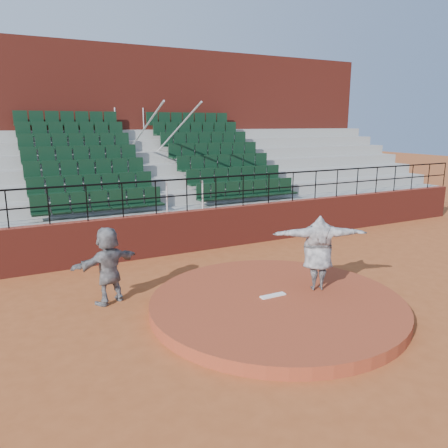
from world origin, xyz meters
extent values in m
plane|color=#A14E24|center=(0.00, 0.00, 0.00)|extent=(90.00, 90.00, 0.00)
cylinder|color=#943B21|center=(0.00, 0.00, 0.12)|extent=(5.50, 5.50, 0.25)
cube|color=white|center=(0.00, 0.15, 0.27)|extent=(0.60, 0.15, 0.03)
cube|color=maroon|center=(0.00, 5.00, 0.65)|extent=(24.00, 0.30, 1.30)
cylinder|color=black|center=(0.00, 5.00, 2.30)|extent=(24.00, 0.05, 0.05)
cylinder|color=black|center=(0.00, 5.00, 1.80)|extent=(24.00, 0.04, 0.04)
cylinder|color=black|center=(-5.00, 5.00, 1.80)|extent=(0.04, 0.04, 1.00)
cylinder|color=black|center=(-4.00, 5.00, 1.80)|extent=(0.04, 0.04, 1.00)
cylinder|color=black|center=(-3.00, 5.00, 1.80)|extent=(0.04, 0.04, 1.00)
cylinder|color=black|center=(-2.00, 5.00, 1.80)|extent=(0.04, 0.04, 1.00)
cylinder|color=black|center=(-1.00, 5.00, 1.80)|extent=(0.04, 0.04, 1.00)
cylinder|color=black|center=(0.00, 5.00, 1.80)|extent=(0.04, 0.04, 1.00)
cylinder|color=black|center=(1.00, 5.00, 1.80)|extent=(0.04, 0.04, 1.00)
cylinder|color=black|center=(2.00, 5.00, 1.80)|extent=(0.04, 0.04, 1.00)
cylinder|color=black|center=(3.00, 5.00, 1.80)|extent=(0.04, 0.04, 1.00)
cylinder|color=black|center=(4.00, 5.00, 1.80)|extent=(0.04, 0.04, 1.00)
cylinder|color=black|center=(5.00, 5.00, 1.80)|extent=(0.04, 0.04, 1.00)
cylinder|color=black|center=(6.00, 5.00, 1.80)|extent=(0.04, 0.04, 1.00)
cylinder|color=black|center=(7.00, 5.00, 1.80)|extent=(0.04, 0.04, 1.00)
cylinder|color=black|center=(8.00, 5.00, 1.80)|extent=(0.04, 0.04, 1.00)
cylinder|color=black|center=(9.00, 5.00, 1.80)|extent=(0.04, 0.04, 1.00)
cylinder|color=black|center=(10.00, 5.00, 1.80)|extent=(0.04, 0.04, 1.00)
cylinder|color=black|center=(11.00, 5.00, 1.80)|extent=(0.04, 0.04, 1.00)
cylinder|color=black|center=(12.00, 5.00, 1.80)|extent=(0.04, 0.04, 1.00)
cube|color=gray|center=(0.00, 5.58, 0.65)|extent=(24.00, 0.85, 1.30)
cube|color=black|center=(-2.53, 5.59, 1.66)|extent=(3.85, 0.48, 0.72)
cube|color=black|center=(2.53, 5.59, 1.66)|extent=(3.85, 0.48, 0.72)
cube|color=gray|center=(0.00, 6.43, 0.85)|extent=(24.00, 0.85, 1.70)
cube|color=black|center=(-2.53, 6.44, 2.06)|extent=(3.85, 0.48, 0.72)
cube|color=black|center=(2.53, 6.44, 2.06)|extent=(3.85, 0.48, 0.72)
cube|color=gray|center=(0.00, 7.28, 1.05)|extent=(24.00, 0.85, 2.10)
cube|color=black|center=(-2.53, 7.29, 2.46)|extent=(3.85, 0.48, 0.72)
cube|color=black|center=(2.53, 7.29, 2.46)|extent=(3.85, 0.48, 0.72)
cube|color=gray|center=(0.00, 8.12, 1.25)|extent=(24.00, 0.85, 2.50)
cube|color=black|center=(-2.53, 8.13, 2.86)|extent=(3.85, 0.48, 0.72)
cube|color=black|center=(2.53, 8.13, 2.86)|extent=(3.85, 0.48, 0.72)
cube|color=gray|center=(0.00, 8.97, 1.45)|extent=(24.00, 0.85, 2.90)
cube|color=black|center=(-2.53, 8.98, 3.26)|extent=(3.85, 0.48, 0.72)
cube|color=black|center=(2.53, 8.98, 3.26)|extent=(3.85, 0.48, 0.72)
cube|color=gray|center=(0.00, 9.82, 1.65)|extent=(24.00, 0.85, 3.30)
cube|color=black|center=(-2.53, 9.83, 3.66)|extent=(3.85, 0.48, 0.72)
cube|color=black|center=(2.53, 9.83, 3.66)|extent=(3.85, 0.48, 0.72)
cube|color=gray|center=(0.00, 10.68, 1.85)|extent=(24.00, 0.85, 3.70)
cube|color=black|center=(-2.53, 10.69, 4.06)|extent=(3.85, 0.48, 0.72)
cube|color=black|center=(2.53, 10.69, 4.06)|extent=(3.85, 0.48, 0.72)
cylinder|color=silver|center=(-0.60, 8.12, 3.40)|extent=(0.06, 5.97, 2.46)
cylinder|color=silver|center=(0.60, 8.12, 3.40)|extent=(0.06, 5.97, 2.46)
cube|color=maroon|center=(0.00, 12.60, 3.55)|extent=(24.00, 3.00, 7.10)
imported|color=black|center=(1.14, 0.07, 1.11)|extent=(2.17, 1.39, 1.72)
imported|color=black|center=(-3.13, 2.06, 0.88)|extent=(1.71, 1.05, 1.76)
camera|label=1|loc=(-5.08, -7.35, 3.96)|focal=35.00mm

